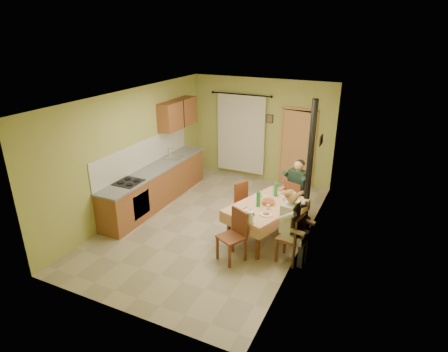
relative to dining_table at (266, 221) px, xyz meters
The scene contains 17 objects.
floor 1.31m from the dining_table, behind, with size 4.00×6.00×0.01m, color tan.
room_shell 1.91m from the dining_table, behind, with size 4.04×6.04×2.82m.
kitchen_run 2.99m from the dining_table, behind, with size 0.64×3.64×1.56m.
upper_cabinets 3.86m from the dining_table, 150.42° to the left, with size 0.35×1.40×0.70m, color brown.
curtain 3.56m from the dining_table, 121.46° to the left, with size 1.70×0.07×2.22m.
doorway 3.06m from the dining_table, 93.94° to the left, with size 0.96×0.22×2.15m.
dining_table is the anchor object (origin of this frame).
tableware 0.46m from the dining_table, 102.87° to the right, with size 0.66×1.61×0.33m.
chair_far 1.05m from the dining_table, 71.20° to the left, with size 0.51×0.51×0.96m.
chair_near 1.04m from the dining_table, 107.21° to the right, with size 0.57×0.57×0.99m.
chair_right 0.89m from the dining_table, 40.15° to the right, with size 0.46×0.46×0.96m.
chair_left 0.74m from the dining_table, 146.02° to the left, with size 0.50×0.50×0.92m.
man_far 1.17m from the dining_table, 71.21° to the left, with size 0.64×0.57×1.39m.
man_right 1.01m from the dining_table, 40.59° to the right, with size 0.52×0.62×1.39m.
stove_flue 1.12m from the dining_table, 44.71° to the left, with size 0.24×0.24×2.80m.
picture_back 3.46m from the dining_table, 108.37° to the left, with size 0.19×0.03×0.23m, color black.
picture_right 2.05m from the dining_table, 59.94° to the left, with size 0.03×0.31×0.21m, color brown.
Camera 1 is at (3.33, -6.44, 4.08)m, focal length 30.00 mm.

